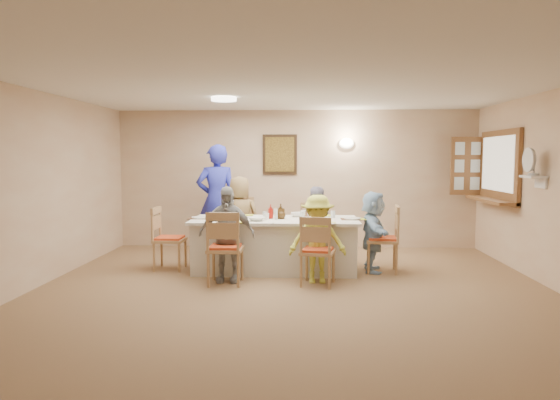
{
  "coord_description": "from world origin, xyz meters",
  "views": [
    {
      "loc": [
        0.13,
        -5.6,
        1.66
      ],
      "look_at": [
        -0.2,
        1.4,
        1.05
      ],
      "focal_mm": 32.0,
      "sensor_mm": 36.0,
      "label": 1
    }
  ],
  "objects_px": {
    "chair_front_right": "(318,250)",
    "caregiver": "(217,200)",
    "serving_hatch": "(499,167)",
    "chair_front_left": "(225,247)",
    "chair_left_end": "(170,238)",
    "diner_right_end": "(373,232)",
    "chair_back_right": "(315,231)",
    "chair_right_end": "(382,238)",
    "diner_front_left": "(227,234)",
    "condiment_ketchup": "(271,211)",
    "diner_front_right": "(317,239)",
    "desk_fan": "(532,165)",
    "chair_back_left": "(241,228)",
    "diner_back_right": "(315,224)",
    "dining_table": "(275,245)",
    "diner_back_left": "(240,218)"
  },
  "relations": [
    {
      "from": "chair_front_right",
      "to": "caregiver",
      "type": "xyz_separation_m",
      "value": [
        -1.65,
        1.95,
        0.47
      ]
    },
    {
      "from": "serving_hatch",
      "to": "chair_front_left",
      "type": "relative_size",
      "value": 1.54
    },
    {
      "from": "chair_left_end",
      "to": "diner_right_end",
      "type": "height_order",
      "value": "diner_right_end"
    },
    {
      "from": "chair_back_right",
      "to": "chair_right_end",
      "type": "bearing_deg",
      "value": -50.96
    },
    {
      "from": "diner_front_left",
      "to": "condiment_ketchup",
      "type": "relative_size",
      "value": 6.12
    },
    {
      "from": "serving_hatch",
      "to": "chair_front_left",
      "type": "bearing_deg",
      "value": -158.3
    },
    {
      "from": "chair_back_right",
      "to": "diner_front_right",
      "type": "relative_size",
      "value": 0.79
    },
    {
      "from": "chair_right_end",
      "to": "desk_fan",
      "type": "bearing_deg",
      "value": 80.13
    },
    {
      "from": "chair_back_left",
      "to": "chair_front_left",
      "type": "xyz_separation_m",
      "value": [
        0.0,
        -1.6,
        -0.02
      ]
    },
    {
      "from": "chair_front_right",
      "to": "diner_back_right",
      "type": "relative_size",
      "value": 0.77
    },
    {
      "from": "dining_table",
      "to": "caregiver",
      "type": "height_order",
      "value": "caregiver"
    },
    {
      "from": "diner_front_right",
      "to": "caregiver",
      "type": "xyz_separation_m",
      "value": [
        -1.65,
        1.83,
        0.35
      ]
    },
    {
      "from": "condiment_ketchup",
      "to": "diner_back_right",
      "type": "bearing_deg",
      "value": 44.55
    },
    {
      "from": "chair_front_right",
      "to": "diner_right_end",
      "type": "bearing_deg",
      "value": -124.22
    },
    {
      "from": "diner_back_right",
      "to": "diner_front_left",
      "type": "xyz_separation_m",
      "value": [
        -1.2,
        -1.36,
        0.04
      ]
    },
    {
      "from": "chair_right_end",
      "to": "diner_front_right",
      "type": "distance_m",
      "value": 1.17
    },
    {
      "from": "serving_hatch",
      "to": "condiment_ketchup",
      "type": "height_order",
      "value": "serving_hatch"
    },
    {
      "from": "chair_back_left",
      "to": "diner_front_left",
      "type": "height_order",
      "value": "diner_front_left"
    },
    {
      "from": "chair_left_end",
      "to": "chair_right_end",
      "type": "bearing_deg",
      "value": -89.06
    },
    {
      "from": "dining_table",
      "to": "condiment_ketchup",
      "type": "xyz_separation_m",
      "value": [
        -0.06,
        0.03,
        0.48
      ]
    },
    {
      "from": "dining_table",
      "to": "chair_front_right",
      "type": "bearing_deg",
      "value": -53.13
    },
    {
      "from": "serving_hatch",
      "to": "chair_back_left",
      "type": "height_order",
      "value": "serving_hatch"
    },
    {
      "from": "chair_front_left",
      "to": "diner_front_right",
      "type": "relative_size",
      "value": 0.84
    },
    {
      "from": "condiment_ketchup",
      "to": "chair_left_end",
      "type": "bearing_deg",
      "value": -178.94
    },
    {
      "from": "dining_table",
      "to": "diner_back_left",
      "type": "relative_size",
      "value": 1.77
    },
    {
      "from": "serving_hatch",
      "to": "chair_right_end",
      "type": "height_order",
      "value": "serving_hatch"
    },
    {
      "from": "chair_back_right",
      "to": "diner_back_left",
      "type": "height_order",
      "value": "diner_back_left"
    },
    {
      "from": "serving_hatch",
      "to": "dining_table",
      "type": "height_order",
      "value": "serving_hatch"
    },
    {
      "from": "chair_back_right",
      "to": "diner_front_right",
      "type": "height_order",
      "value": "diner_front_right"
    },
    {
      "from": "chair_left_end",
      "to": "diner_front_left",
      "type": "distance_m",
      "value": 1.18
    },
    {
      "from": "desk_fan",
      "to": "chair_back_left",
      "type": "bearing_deg",
      "value": 161.65
    },
    {
      "from": "chair_back_right",
      "to": "diner_back_right",
      "type": "relative_size",
      "value": 0.78
    },
    {
      "from": "chair_left_end",
      "to": "chair_back_left",
      "type": "bearing_deg",
      "value": -48.96
    },
    {
      "from": "serving_hatch",
      "to": "chair_front_left",
      "type": "xyz_separation_m",
      "value": [
        -4.09,
        -1.63,
        -1.01
      ]
    },
    {
      "from": "desk_fan",
      "to": "diner_front_left",
      "type": "distance_m",
      "value": 4.09
    },
    {
      "from": "chair_back_left",
      "to": "diner_front_left",
      "type": "bearing_deg",
      "value": -96.91
    },
    {
      "from": "chair_left_end",
      "to": "diner_back_right",
      "type": "height_order",
      "value": "diner_back_right"
    },
    {
      "from": "serving_hatch",
      "to": "diner_back_right",
      "type": "relative_size",
      "value": 1.26
    },
    {
      "from": "chair_front_right",
      "to": "diner_front_left",
      "type": "relative_size",
      "value": 0.72
    },
    {
      "from": "chair_left_end",
      "to": "chair_right_end",
      "type": "xyz_separation_m",
      "value": [
        3.1,
        0.0,
        0.02
      ]
    },
    {
      "from": "diner_back_right",
      "to": "diner_front_left",
      "type": "distance_m",
      "value": 1.81
    },
    {
      "from": "diner_front_left",
      "to": "diner_front_right",
      "type": "distance_m",
      "value": 1.2
    },
    {
      "from": "chair_right_end",
      "to": "chair_front_left",
      "type": "bearing_deg",
      "value": -63.6
    },
    {
      "from": "serving_hatch",
      "to": "dining_table",
      "type": "relative_size",
      "value": 0.63
    },
    {
      "from": "serving_hatch",
      "to": "chair_left_end",
      "type": "xyz_separation_m",
      "value": [
        -5.04,
        -0.83,
        -1.03
      ]
    },
    {
      "from": "chair_right_end",
      "to": "diner_right_end",
      "type": "bearing_deg",
      "value": -84.01
    },
    {
      "from": "desk_fan",
      "to": "diner_front_left",
      "type": "xyz_separation_m",
      "value": [
        -3.98,
        -0.16,
        -0.91
      ]
    },
    {
      "from": "chair_back_right",
      "to": "chair_front_left",
      "type": "xyz_separation_m",
      "value": [
        -1.2,
        -1.6,
        0.02
      ]
    },
    {
      "from": "chair_front_left",
      "to": "diner_front_left",
      "type": "bearing_deg",
      "value": -90.06
    },
    {
      "from": "desk_fan",
      "to": "chair_back_left",
      "type": "distance_m",
      "value": 4.32
    }
  ]
}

